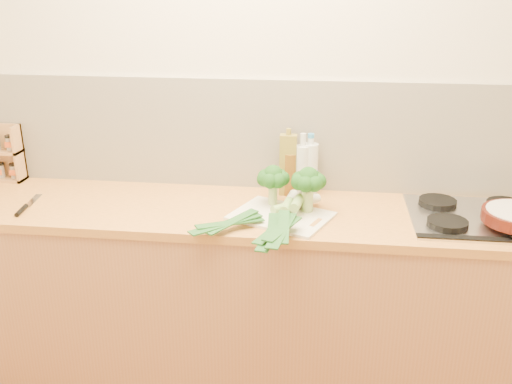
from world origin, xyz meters
The scene contains 15 objects.
room_shell centered at (0.00, 1.49, 1.17)m, with size 3.50×3.50×3.50m.
counter centered at (0.00, 1.20, 0.45)m, with size 3.20×0.62×0.90m.
gas_hob centered at (1.02, 1.20, 0.91)m, with size 0.58×0.50×0.04m.
chopping_board centered at (0.17, 1.11, 0.91)m, with size 0.41×0.30×0.01m, color beige.
broccoli_left centered at (0.12, 1.23, 1.04)m, with size 0.15×0.15×0.19m.
broccoli_right centered at (0.28, 1.17, 1.05)m, with size 0.15×0.16×0.21m.
leek_front centered at (0.13, 1.10, 0.94)m, with size 0.53×0.50×0.04m.
leek_mid centered at (0.18, 1.04, 0.95)m, with size 0.14×0.62×0.04m.
leek_back centered at (0.22, 1.03, 0.97)m, with size 0.15×0.62×0.04m.
chefs_knife centered at (-1.00, 1.06, 0.91)m, with size 0.06×0.28×0.02m.
spice_rack centered at (-1.32, 1.44, 1.03)m, with size 0.24×0.10×0.29m.
oil_tin centered at (0.18, 1.41, 1.05)m, with size 0.08×0.05×0.33m.
glass_bottle centered at (0.24, 1.41, 1.03)m, with size 0.07×0.07×0.31m.
amber_bottle centered at (0.19, 1.40, 1.01)m, with size 0.06×0.06×0.26m.
water_bottle centered at (0.28, 1.42, 1.02)m, with size 0.08×0.08×0.28m.
Camera 1 is at (0.34, -1.19, 1.89)m, focal length 40.00 mm.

